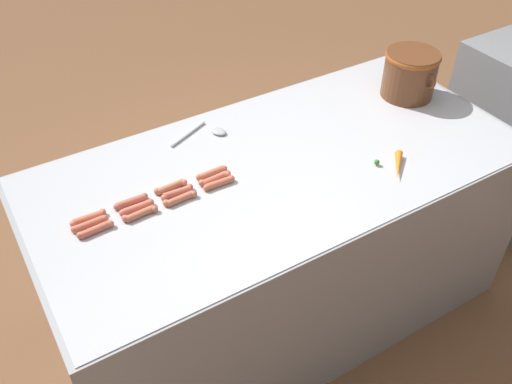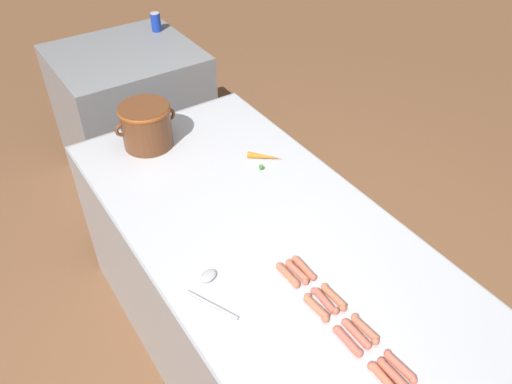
{
  "view_description": "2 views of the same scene",
  "coord_description": "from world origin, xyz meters",
  "px_view_note": "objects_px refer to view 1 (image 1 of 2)",
  "views": [
    {
      "loc": [
        1.48,
        -1.02,
        2.29
      ],
      "look_at": [
        0.14,
        -0.2,
        0.95
      ],
      "focal_mm": 39.11,
      "sensor_mm": 36.0,
      "label": 1
    },
    {
      "loc": [
        -0.85,
        -1.25,
        2.37
      ],
      "look_at": [
        0.07,
        0.15,
        0.97
      ],
      "focal_mm": 35.61,
      "sensor_mm": 36.0,
      "label": 2
    }
  ],
  "objects_px": {
    "hot_dog_10": "(180,199)",
    "carrot": "(397,165)",
    "hot_dog_0": "(88,218)",
    "hot_dog_7": "(215,179)",
    "hot_dog_11": "(219,184)",
    "hot_dog_3": "(212,173)",
    "hot_dog_2": "(171,187)",
    "hot_dog_8": "(96,230)",
    "hot_dog_1": "(131,201)",
    "hot_dog_4": "(90,224)",
    "hot_dog_9": "(140,214)",
    "bean_pot": "(410,72)",
    "hot_dog_6": "(177,192)",
    "hot_dog_5": "(137,208)",
    "serving_spoon": "(209,132)"
  },
  "relations": [
    {
      "from": "hot_dog_1",
      "to": "hot_dog_9",
      "type": "distance_m",
      "value": 0.08
    },
    {
      "from": "bean_pot",
      "to": "hot_dog_6",
      "type": "bearing_deg",
      "value": -85.3
    },
    {
      "from": "hot_dog_6",
      "to": "carrot",
      "type": "height_order",
      "value": "carrot"
    },
    {
      "from": "serving_spoon",
      "to": "hot_dog_8",
      "type": "bearing_deg",
      "value": -61.62
    },
    {
      "from": "hot_dog_1",
      "to": "carrot",
      "type": "xyz_separation_m",
      "value": [
        0.35,
        0.99,
        0.0
      ]
    },
    {
      "from": "hot_dog_3",
      "to": "hot_dog_8",
      "type": "bearing_deg",
      "value": -81.72
    },
    {
      "from": "hot_dog_1",
      "to": "hot_dog_8",
      "type": "bearing_deg",
      "value": -64.5
    },
    {
      "from": "hot_dog_3",
      "to": "hot_dog_5",
      "type": "distance_m",
      "value": 0.33
    },
    {
      "from": "hot_dog_9",
      "to": "hot_dog_8",
      "type": "bearing_deg",
      "value": -91.35
    },
    {
      "from": "hot_dog_3",
      "to": "hot_dog_6",
      "type": "xyz_separation_m",
      "value": [
        0.04,
        -0.17,
        0.0
      ]
    },
    {
      "from": "hot_dog_4",
      "to": "carrot",
      "type": "xyz_separation_m",
      "value": [
        0.31,
        1.16,
        0.0
      ]
    },
    {
      "from": "hot_dog_0",
      "to": "hot_dog_2",
      "type": "xyz_separation_m",
      "value": [
        -0.01,
        0.33,
        0.0
      ]
    },
    {
      "from": "hot_dog_7",
      "to": "carrot",
      "type": "distance_m",
      "value": 0.73
    },
    {
      "from": "hot_dog_5",
      "to": "hot_dog_9",
      "type": "bearing_deg",
      "value": -3.42
    },
    {
      "from": "carrot",
      "to": "hot_dog_5",
      "type": "bearing_deg",
      "value": -107.22
    },
    {
      "from": "hot_dog_6",
      "to": "hot_dog_7",
      "type": "xyz_separation_m",
      "value": [
        0.0,
        0.16,
        0.0
      ]
    },
    {
      "from": "hot_dog_6",
      "to": "hot_dog_5",
      "type": "bearing_deg",
      "value": -89.66
    },
    {
      "from": "hot_dog_0",
      "to": "hot_dog_1",
      "type": "height_order",
      "value": "same"
    },
    {
      "from": "hot_dog_1",
      "to": "hot_dog_7",
      "type": "distance_m",
      "value": 0.33
    },
    {
      "from": "hot_dog_9",
      "to": "carrot",
      "type": "height_order",
      "value": "carrot"
    },
    {
      "from": "hot_dog_11",
      "to": "hot_dog_4",
      "type": "bearing_deg",
      "value": -94.62
    },
    {
      "from": "hot_dog_2",
      "to": "hot_dog_8",
      "type": "relative_size",
      "value": 1.0
    },
    {
      "from": "hot_dog_10",
      "to": "carrot",
      "type": "bearing_deg",
      "value": 72.09
    },
    {
      "from": "hot_dog_6",
      "to": "serving_spoon",
      "type": "relative_size",
      "value": 0.52
    },
    {
      "from": "hot_dog_1",
      "to": "hot_dog_10",
      "type": "distance_m",
      "value": 0.18
    },
    {
      "from": "hot_dog_11",
      "to": "carrot",
      "type": "height_order",
      "value": "carrot"
    },
    {
      "from": "hot_dog_8",
      "to": "bean_pot",
      "type": "height_order",
      "value": "bean_pot"
    },
    {
      "from": "hot_dog_4",
      "to": "hot_dog_11",
      "type": "relative_size",
      "value": 1.0
    },
    {
      "from": "serving_spoon",
      "to": "hot_dog_0",
      "type": "bearing_deg",
      "value": -67.14
    },
    {
      "from": "hot_dog_7",
      "to": "carrot",
      "type": "relative_size",
      "value": 0.93
    },
    {
      "from": "hot_dog_1",
      "to": "hot_dog_4",
      "type": "height_order",
      "value": "same"
    },
    {
      "from": "hot_dog_3",
      "to": "serving_spoon",
      "type": "xyz_separation_m",
      "value": [
        -0.26,
        0.12,
        -0.01
      ]
    },
    {
      "from": "hot_dog_5",
      "to": "hot_dog_11",
      "type": "height_order",
      "value": "same"
    },
    {
      "from": "hot_dog_11",
      "to": "hot_dog_3",
      "type": "bearing_deg",
      "value": 175.67
    },
    {
      "from": "hot_dog_8",
      "to": "serving_spoon",
      "type": "xyz_separation_m",
      "value": [
        -0.33,
        0.62,
        -0.01
      ]
    },
    {
      "from": "hot_dog_6",
      "to": "hot_dog_8",
      "type": "bearing_deg",
      "value": -83.97
    },
    {
      "from": "hot_dog_2",
      "to": "hot_dog_4",
      "type": "relative_size",
      "value": 1.0
    },
    {
      "from": "hot_dog_2",
      "to": "hot_dog_4",
      "type": "distance_m",
      "value": 0.33
    },
    {
      "from": "hot_dog_0",
      "to": "hot_dog_7",
      "type": "height_order",
      "value": "same"
    },
    {
      "from": "hot_dog_3",
      "to": "hot_dog_9",
      "type": "xyz_separation_m",
      "value": [
        0.08,
        -0.33,
        0.0
      ]
    },
    {
      "from": "hot_dog_7",
      "to": "hot_dog_9",
      "type": "distance_m",
      "value": 0.33
    },
    {
      "from": "hot_dog_4",
      "to": "carrot",
      "type": "distance_m",
      "value": 1.2
    },
    {
      "from": "hot_dog_8",
      "to": "hot_dog_3",
      "type": "bearing_deg",
      "value": 98.28
    },
    {
      "from": "hot_dog_0",
      "to": "carrot",
      "type": "xyz_separation_m",
      "value": [
        0.34,
        1.15,
        0.0
      ]
    },
    {
      "from": "hot_dog_1",
      "to": "hot_dog_4",
      "type": "xyz_separation_m",
      "value": [
        0.04,
        -0.17,
        0.0
      ]
    },
    {
      "from": "hot_dog_0",
      "to": "hot_dog_6",
      "type": "xyz_separation_m",
      "value": [
        0.04,
        0.33,
        0.0
      ]
    },
    {
      "from": "hot_dog_2",
      "to": "hot_dog_5",
      "type": "distance_m",
      "value": 0.16
    },
    {
      "from": "bean_pot",
      "to": "serving_spoon",
      "type": "relative_size",
      "value": 1.21
    },
    {
      "from": "hot_dog_0",
      "to": "serving_spoon",
      "type": "height_order",
      "value": "hot_dog_0"
    },
    {
      "from": "hot_dog_8",
      "to": "hot_dog_9",
      "type": "height_order",
      "value": "same"
    }
  ]
}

